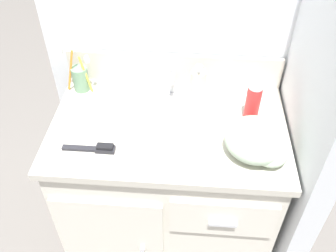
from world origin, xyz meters
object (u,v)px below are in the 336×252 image
object	(u,v)px
hairbrush	(96,148)
hand_towel	(259,142)
toothbrush_cup	(80,78)
soap_dispenser	(198,83)
shaving_cream_can	(253,102)

from	to	relation	value
hairbrush	hand_towel	size ratio (longest dim) A/B	0.86
toothbrush_cup	soap_dispenser	bearing A→B (deg)	-1.01
toothbrush_cup	hand_towel	xyz separation A→B (m)	(0.70, -0.31, -0.00)
shaving_cream_can	hairbrush	xyz separation A→B (m)	(-0.55, -0.21, -0.08)
shaving_cream_can	hairbrush	world-z (taller)	shaving_cream_can
soap_dispenser	hand_towel	xyz separation A→B (m)	(0.21, -0.30, -0.01)
shaving_cream_can	hand_towel	bearing A→B (deg)	-86.83
soap_dispenser	hairbrush	xyz separation A→B (m)	(-0.35, -0.34, -0.05)
hairbrush	hand_towel	distance (m)	0.56
shaving_cream_can	hand_towel	distance (m)	0.18
toothbrush_cup	hand_towel	world-z (taller)	toothbrush_cup
shaving_cream_can	toothbrush_cup	bearing A→B (deg)	168.96
soap_dispenser	hand_towel	size ratio (longest dim) A/B	0.70
toothbrush_cup	soap_dispenser	xyz separation A→B (m)	(0.48, -0.01, 0.01)
toothbrush_cup	shaving_cream_can	bearing A→B (deg)	-11.04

